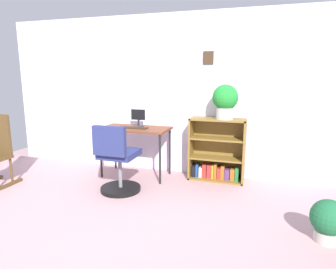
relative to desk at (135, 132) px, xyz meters
name	(u,v)px	position (x,y,z in m)	size (l,w,h in m)	color
ground_plane	(86,237)	(0.26, -1.73, -0.66)	(6.24, 6.24, 0.00)	#B28B8F
wall_back	(161,95)	(0.26, 0.42, 0.52)	(5.20, 0.12, 2.36)	silver
desk	(135,132)	(0.00, 0.00, 0.00)	(1.00, 0.52, 0.73)	brown
monitor	(138,118)	(0.01, 0.10, 0.20)	(0.21, 0.15, 0.25)	#262628
keyboard	(133,128)	(-0.01, -0.06, 0.08)	(0.44, 0.12, 0.02)	#322519
office_chair	(117,163)	(0.05, -0.67, -0.27)	(0.52, 0.55, 0.90)	black
bookshelf_low	(217,153)	(1.17, 0.23, -0.28)	(0.77, 0.30, 0.89)	brown
potted_plant_on_shelf	(225,100)	(1.26, 0.17, 0.48)	(0.35, 0.35, 0.47)	#B7B2A8
potted_plant_floor	(329,220)	(2.38, -1.11, -0.45)	(0.32, 0.32, 0.40)	#B7B2A8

